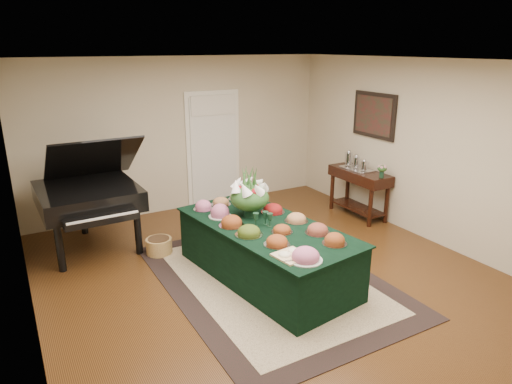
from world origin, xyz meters
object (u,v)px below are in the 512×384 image
buffet_table (266,251)px  floral_centerpiece (250,193)px  mahogany_sideboard (359,181)px  grand_piano (89,195)px

buffet_table → floral_centerpiece: floral_centerpiece is taller
floral_centerpiece → mahogany_sideboard: size_ratio=0.45×
mahogany_sideboard → floral_centerpiece: bearing=-163.6°
grand_piano → mahogany_sideboard: bearing=-11.7°
buffet_table → mahogany_sideboard: size_ratio=2.23×
grand_piano → mahogany_sideboard: grand_piano is taller
buffet_table → floral_centerpiece: (-0.01, 0.40, 0.67)m
grand_piano → mahogany_sideboard: size_ratio=1.42×
buffet_table → floral_centerpiece: size_ratio=4.98×
buffet_table → mahogany_sideboard: mahogany_sideboard is taller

